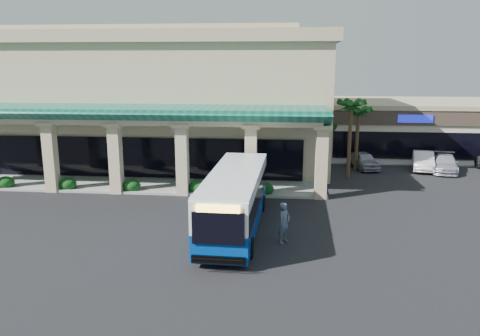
# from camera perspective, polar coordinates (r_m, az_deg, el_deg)

# --- Properties ---
(ground) EXTENTS (110.00, 110.00, 0.00)m
(ground) POSITION_cam_1_polar(r_m,az_deg,el_deg) (25.95, -2.85, -6.56)
(ground) COLOR black
(main_building) EXTENTS (30.80, 14.80, 11.35)m
(main_building) POSITION_cam_1_polar(r_m,az_deg,el_deg) (41.98, -10.72, 8.52)
(main_building) COLOR tan
(main_building) RESTS_ON ground
(arcade) EXTENTS (30.00, 6.20, 5.70)m
(arcade) POSITION_cam_1_polar(r_m,az_deg,el_deg) (33.63, -14.83, 2.49)
(arcade) COLOR #0F5D4A
(arcade) RESTS_ON ground
(strip_mall) EXTENTS (22.50, 12.50, 4.90)m
(strip_mall) POSITION_cam_1_polar(r_m,az_deg,el_deg) (50.71, 21.98, 4.83)
(strip_mall) COLOR beige
(strip_mall) RESTS_ON ground
(palm_0) EXTENTS (2.40, 2.40, 6.60)m
(palm_0) POSITION_cam_1_polar(r_m,az_deg,el_deg) (35.97, 13.25, 3.94)
(palm_0) COLOR #124515
(palm_0) RESTS_ON ground
(palm_1) EXTENTS (2.40, 2.40, 5.80)m
(palm_1) POSITION_cam_1_polar(r_m,az_deg,el_deg) (39.11, 14.10, 3.98)
(palm_1) COLOR #124515
(palm_1) RESTS_ON ground
(broadleaf_tree) EXTENTS (2.60, 2.60, 4.81)m
(broadleaf_tree) POSITION_cam_1_polar(r_m,az_deg,el_deg) (43.85, 10.53, 4.39)
(broadleaf_tree) COLOR #0C360E
(broadleaf_tree) RESTS_ON ground
(transit_bus) EXTENTS (2.90, 11.12, 3.09)m
(transit_bus) POSITION_cam_1_polar(r_m,az_deg,el_deg) (24.40, -0.57, -3.99)
(transit_bus) COLOR #033899
(transit_bus) RESTS_ON ground
(pedestrian) EXTENTS (0.81, 0.88, 2.01)m
(pedestrian) POSITION_cam_1_polar(r_m,az_deg,el_deg) (22.82, 5.42, -6.66)
(pedestrian) COLOR #4D5D74
(pedestrian) RESTS_ON ground
(car_silver) EXTENTS (2.49, 4.33, 1.39)m
(car_silver) POSITION_cam_1_polar(r_m,az_deg,el_deg) (40.03, 14.86, 0.92)
(car_silver) COLOR #9898A4
(car_silver) RESTS_ON ground
(car_white) EXTENTS (2.52, 4.75, 1.49)m
(car_white) POSITION_cam_1_polar(r_m,az_deg,el_deg) (41.10, 21.42, 0.83)
(car_white) COLOR white
(car_white) RESTS_ON ground
(car_red) EXTENTS (3.05, 4.95, 1.34)m
(car_red) POSITION_cam_1_polar(r_m,az_deg,el_deg) (41.00, 23.71, 0.50)
(car_red) COLOR #B1AFBF
(car_red) RESTS_ON ground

